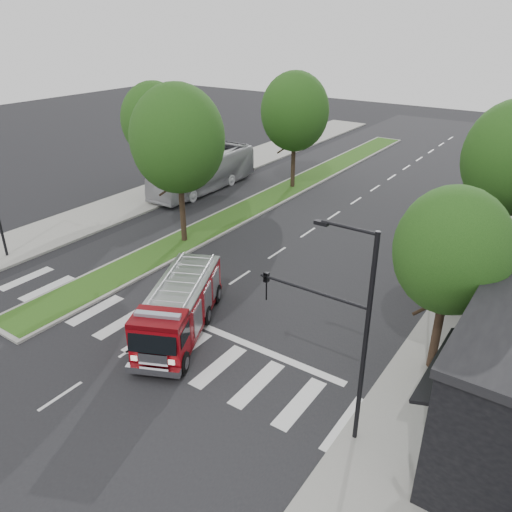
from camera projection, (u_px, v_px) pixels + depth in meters
The scene contains 13 objects.
ground at pixel (194, 308), 25.60m from camera, with size 140.00×140.00×0.00m, color black.
sidewalk_right at pixel (495, 295), 26.63m from camera, with size 5.00×80.00×0.15m, color gray.
sidewalk_left at pixel (139, 200), 40.39m from camera, with size 5.00×80.00×0.15m, color gray.
median at pixel (280, 193), 42.00m from camera, with size 3.00×50.00×0.15m.
bus_shelter at pixel (467, 269), 25.06m from camera, with size 3.20×1.60×2.61m.
tree_right_near at pixel (452, 251), 18.84m from camera, with size 4.40×4.40×8.05m.
tree_median_near at pixel (178, 139), 30.16m from camera, with size 5.80×5.80×10.16m.
tree_median_far at pixel (295, 112), 40.71m from camera, with size 5.60×5.60×9.72m.
tree_left_mid at pixel (154, 121), 38.98m from camera, with size 5.20×5.20×9.16m.
streetlight_right_near at pixel (341, 320), 16.08m from camera, with size 4.08×0.22×8.00m.
streetlight_right_far at pixel (505, 167), 33.24m from camera, with size 2.11×0.20×8.00m.
fire_engine at pixel (180, 308), 23.21m from camera, with size 5.22×7.84×2.63m.
city_bus at pixel (204, 172), 42.38m from camera, with size 2.69×11.52×3.21m, color #B1B1B6.
Camera 1 is at (15.03, -16.26, 13.52)m, focal length 35.00 mm.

